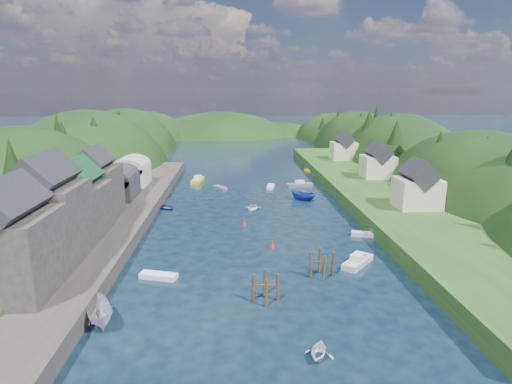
{
  "coord_description": "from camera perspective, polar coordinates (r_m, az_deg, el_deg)",
  "views": [
    {
      "loc": [
        -4.09,
        -46.74,
        21.62
      ],
      "look_at": [
        0.0,
        28.0,
        4.0
      ],
      "focal_mm": 30.0,
      "sensor_mm": 36.0,
      "label": 1
    }
  ],
  "objects": [
    {
      "name": "far_hills",
      "position": [
        223.17,
        -1.74,
        4.89
      ],
      "size": [
        103.0,
        68.0,
        44.0
      ],
      "color": "black",
      "rests_on": "ground"
    },
    {
      "name": "hillside_left",
      "position": [
        131.81,
        -21.12,
        -0.66
      ],
      "size": [
        44.0,
        245.56,
        52.0
      ],
      "color": "black",
      "rests_on": "ground"
    },
    {
      "name": "moored_boats",
      "position": [
        71.08,
        -1.53,
        -3.93
      ],
      "size": [
        37.86,
        88.36,
        2.31
      ],
      "color": "white",
      "rests_on": "ground"
    },
    {
      "name": "right_bank_cottages",
      "position": [
        101.57,
        15.36,
        3.84
      ],
      "size": [
        9.0,
        59.24,
        8.41
      ],
      "color": "beige",
      "rests_on": "terrace_right"
    },
    {
      "name": "hillside_right",
      "position": [
        134.43,
        18.37,
        0.09
      ],
      "size": [
        36.0,
        245.56,
        48.0
      ],
      "color": "black",
      "rests_on": "ground"
    },
    {
      "name": "boat_sheds",
      "position": [
        89.99,
        -17.18,
        2.18
      ],
      "size": [
        7.0,
        21.0,
        7.5
      ],
      "color": "#2D2D30",
      "rests_on": "quay_left"
    },
    {
      "name": "channel_buoy_near",
      "position": [
        61.17,
        2.18,
        -6.98
      ],
      "size": [
        0.7,
        0.7,
        1.1
      ],
      "color": "#B31A0E",
      "rests_on": "ground"
    },
    {
      "name": "terrace_right",
      "position": [
        93.73,
        15.03,
        0.2
      ],
      "size": [
        16.0,
        120.0,
        2.4
      ],
      "primitive_type": "cube",
      "color": "#234719",
      "rests_on": "ground"
    },
    {
      "name": "ground",
      "position": [
        99.21,
        -0.69,
        0.66
      ],
      "size": [
        600.0,
        600.0,
        0.0
      ],
      "primitive_type": "plane",
      "color": "black",
      "rests_on": "ground"
    },
    {
      "name": "quay_left",
      "position": [
        72.63,
        -18.95,
        -3.99
      ],
      "size": [
        12.0,
        110.0,
        2.0
      ],
      "primitive_type": "cube",
      "color": "#2D2B28",
      "rests_on": "ground"
    },
    {
      "name": "quayside_buildings",
      "position": [
        59.28,
        -24.73,
        -2.19
      ],
      "size": [
        8.0,
        35.84,
        12.9
      ],
      "color": "#2D2B28",
      "rests_on": "quay_left"
    },
    {
      "name": "piling_cluster_near",
      "position": [
        46.27,
        1.25,
        -12.89
      ],
      "size": [
        3.16,
        2.95,
        3.61
      ],
      "color": "#382314",
      "rests_on": "ground"
    },
    {
      "name": "terrace_left_grass",
      "position": [
        74.79,
        -24.14,
        -3.75
      ],
      "size": [
        12.0,
        110.0,
        2.5
      ],
      "primitive_type": "cube",
      "color": "#234719",
      "rests_on": "ground"
    },
    {
      "name": "piling_cluster_far",
      "position": [
        52.42,
        8.76,
        -9.75
      ],
      "size": [
        3.18,
        2.97,
        3.7
      ],
      "color": "#382314",
      "rests_on": "ground"
    },
    {
      "name": "hill_trees",
      "position": [
        111.19,
        -0.01,
        7.88
      ],
      "size": [
        89.98,
        144.66,
        12.6
      ],
      "color": "black",
      "rests_on": "ground"
    },
    {
      "name": "channel_buoy_far",
      "position": [
        71.42,
        -1.58,
        -3.98
      ],
      "size": [
        0.7,
        0.7,
        1.1
      ],
      "color": "#B31A0E",
      "rests_on": "ground"
    }
  ]
}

